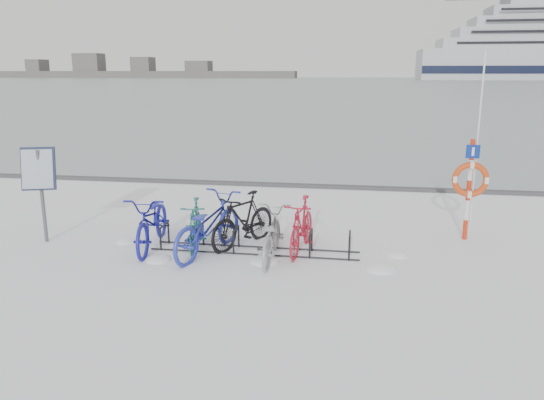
# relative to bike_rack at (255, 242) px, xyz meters

# --- Properties ---
(ground) EXTENTS (900.00, 900.00, 0.00)m
(ground) POSITION_rel_bike_rack_xyz_m (0.00, 0.00, -0.18)
(ground) COLOR white
(ground) RESTS_ON ground
(ice_sheet) EXTENTS (400.00, 298.00, 0.02)m
(ice_sheet) POSITION_rel_bike_rack_xyz_m (0.00, 155.00, -0.17)
(ice_sheet) COLOR #94A0A7
(ice_sheet) RESTS_ON ground
(quay_edge) EXTENTS (400.00, 0.25, 0.10)m
(quay_edge) POSITION_rel_bike_rack_xyz_m (0.00, 5.90, -0.13)
(quay_edge) COLOR #3F3F42
(quay_edge) RESTS_ON ground
(bike_rack) EXTENTS (4.00, 0.48, 0.46)m
(bike_rack) POSITION_rel_bike_rack_xyz_m (0.00, 0.00, 0.00)
(bike_rack) COLOR black
(bike_rack) RESTS_ON ground
(info_board) EXTENTS (0.69, 0.43, 1.93)m
(info_board) POSITION_rel_bike_rack_xyz_m (-4.30, -0.10, 1.21)
(info_board) COLOR #595B5E
(info_board) RESTS_ON ground
(lifebuoy_station) EXTENTS (0.72, 0.22, 3.76)m
(lifebuoy_station) POSITION_rel_bike_rack_xyz_m (4.13, 1.39, 1.08)
(lifebuoy_station) COLOR red
(lifebuoy_station) RESTS_ON ground
(shoreline) EXTENTS (180.00, 12.00, 9.50)m
(shoreline) POSITION_rel_bike_rack_xyz_m (-122.02, 260.00, 2.61)
(shoreline) COLOR #515151
(shoreline) RESTS_ON ground
(bike_0) EXTENTS (1.01, 2.21, 1.12)m
(bike_0) POSITION_rel_bike_rack_xyz_m (-2.02, -0.03, 0.38)
(bike_0) COLOR #181896
(bike_0) RESTS_ON ground
(bike_1) EXTENTS (0.74, 1.67, 0.97)m
(bike_1) POSITION_rel_bike_rack_xyz_m (-1.20, 0.10, 0.30)
(bike_1) COLOR #1C645A
(bike_1) RESTS_ON ground
(bike_2) EXTENTS (1.37, 2.34, 1.16)m
(bike_2) POSITION_rel_bike_rack_xyz_m (-0.86, -0.21, 0.40)
(bike_2) COLOR #2835AF
(bike_2) RESTS_ON ground
(bike_3) EXTENTS (1.33, 1.85, 1.10)m
(bike_3) POSITION_rel_bike_rack_xyz_m (-0.29, 0.35, 0.37)
(bike_3) COLOR black
(bike_3) RESTS_ON ground
(bike_4) EXTENTS (0.67, 1.84, 0.96)m
(bike_4) POSITION_rel_bike_rack_xyz_m (0.37, -0.31, 0.30)
(bike_4) COLOR #929699
(bike_4) RESTS_ON ground
(bike_5) EXTENTS (0.71, 1.82, 1.06)m
(bike_5) POSITION_rel_bike_rack_xyz_m (0.88, 0.20, 0.35)
(bike_5) COLOR #B71B2F
(bike_5) RESTS_ON ground
(snow_drifts) EXTENTS (5.79, 1.87, 0.20)m
(snow_drifts) POSITION_rel_bike_rack_xyz_m (0.26, -0.17, -0.18)
(snow_drifts) COLOR white
(snow_drifts) RESTS_ON ground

